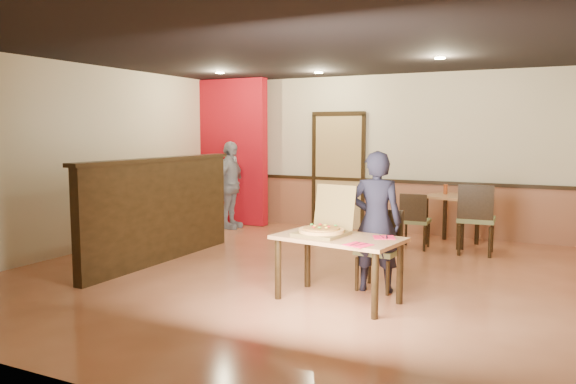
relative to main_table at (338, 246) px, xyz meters
name	(u,v)px	position (x,y,z in m)	size (l,w,h in m)	color
floor	(297,274)	(-0.87, 0.82, -0.59)	(7.00, 7.00, 0.00)	#CC784F
ceiling	(298,49)	(-0.87, 0.82, 2.21)	(7.00, 7.00, 0.00)	black
wall_back	(381,154)	(-0.87, 4.32, 0.81)	(7.00, 7.00, 0.00)	beige
wall_left	(89,158)	(-4.37, 0.82, 0.81)	(7.00, 7.00, 0.00)	beige
wainscot_back	(380,206)	(-0.87, 4.29, -0.14)	(7.00, 0.04, 0.90)	#955B3B
chair_rail_back	(380,181)	(-0.87, 4.27, 0.33)	(7.00, 0.06, 0.06)	black
back_door	(338,172)	(-1.67, 4.28, 0.46)	(0.90, 0.06, 2.10)	tan
booth_partition	(160,209)	(-2.87, 0.62, 0.14)	(0.20, 3.10, 1.44)	black
red_accent_panel	(229,152)	(-3.77, 3.82, 0.81)	(1.60, 0.20, 2.78)	#A40B17
spot_a	(220,73)	(-3.17, 2.62, 2.19)	(0.14, 0.14, 0.02)	beige
spot_b	(319,72)	(-1.67, 3.32, 2.19)	(0.14, 0.14, 0.02)	beige
spot_c	(440,58)	(0.53, 2.32, 2.19)	(0.14, 0.14, 0.02)	beige
main_table	(338,246)	(0.00, 0.00, 0.00)	(1.40, 0.93, 0.70)	#B47C4B
diner_chair	(381,246)	(0.25, 0.70, -0.10)	(0.48, 0.48, 0.90)	olive
side_chair_left	(414,219)	(0.08, 3.01, -0.12)	(0.45, 0.45, 0.86)	olive
side_chair_right	(476,217)	(0.98, 3.00, -0.03)	(0.54, 0.54, 1.04)	olive
side_table	(452,206)	(0.53, 3.62, 0.02)	(0.94, 0.94, 0.79)	#B47C4B
diner	(376,222)	(0.23, 0.56, 0.20)	(0.58, 0.38, 1.59)	black
passerby	(230,185)	(-3.44, 3.33, 0.21)	(0.95, 0.39, 1.62)	gray
pizza_box	(324,229)	(-0.18, 0.03, 0.17)	(0.56, 0.63, 0.52)	brown
pizza	(321,231)	(-0.19, -0.02, 0.16)	(0.48, 0.48, 0.03)	#DA9F4F
napkin_near	(358,245)	(0.33, -0.33, 0.11)	(0.28, 0.28, 0.01)	#F11137
napkin_far	(384,237)	(0.45, 0.16, 0.11)	(0.28, 0.28, 0.01)	#F11137
condiment	(445,189)	(0.39, 3.74, 0.28)	(0.06, 0.06, 0.16)	brown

